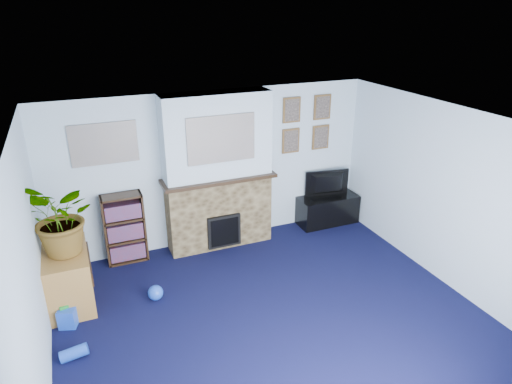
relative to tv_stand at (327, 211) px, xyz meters
name	(u,v)px	position (x,y,z in m)	size (l,w,h in m)	color
floor	(274,319)	(-1.95, -2.03, -0.23)	(5.00, 4.50, 0.01)	black
ceiling	(277,127)	(-1.95, -2.03, 2.17)	(5.00, 4.50, 0.01)	white
wall_back	(214,169)	(-1.95, 0.22, 0.97)	(5.00, 0.04, 2.40)	silver
wall_front	(411,372)	(-1.95, -4.28, 0.97)	(5.00, 0.04, 2.40)	silver
wall_left	(29,281)	(-4.45, -2.03, 0.97)	(0.04, 4.50, 2.40)	silver
wall_right	(448,197)	(0.55, -2.03, 0.97)	(0.04, 4.50, 2.40)	silver
chimney_breast	(218,174)	(-1.95, 0.02, 0.96)	(1.72, 0.50, 2.40)	brown
collage_main	(221,139)	(-1.95, -0.19, 1.55)	(1.00, 0.03, 0.68)	gray
collage_left	(104,144)	(-3.50, 0.21, 1.55)	(0.90, 0.03, 0.58)	gray
portrait_tl	(292,110)	(-0.65, 0.20, 1.77)	(0.30, 0.03, 0.40)	brown
portrait_tr	(322,107)	(-0.10, 0.20, 1.77)	(0.30, 0.03, 0.40)	brown
portrait_bl	(291,141)	(-0.65, 0.20, 1.27)	(0.30, 0.03, 0.40)	brown
portrait_br	(320,137)	(-0.10, 0.20, 1.27)	(0.30, 0.03, 0.40)	brown
tv_stand	(327,211)	(0.00, 0.00, 0.00)	(1.03, 0.44, 0.49)	black
television	(328,184)	(0.00, 0.02, 0.49)	(0.77, 0.10, 0.44)	black
bookshelf	(125,230)	(-3.38, 0.08, 0.28)	(0.58, 0.28, 1.05)	black
sideboard	(69,278)	(-4.19, -0.71, 0.12)	(0.52, 0.94, 0.73)	#A47234
potted_plant	(62,218)	(-4.14, -0.76, 0.99)	(0.86, 0.74, 0.95)	#26661E
mantel_clock	(217,173)	(-1.97, -0.03, 1.00)	(0.10, 0.06, 0.14)	gold
mantel_candle	(238,169)	(-1.64, -0.03, 1.01)	(0.04, 0.04, 0.14)	#B2BFC6
mantel_teddy	(177,179)	(-2.58, -0.03, 0.99)	(0.12, 0.12, 0.12)	gray
mantel_can	(263,167)	(-1.23, -0.03, 0.99)	(0.06, 0.06, 0.12)	blue
green_crate	(73,307)	(-4.18, -1.03, -0.09)	(0.35, 0.28, 0.28)	#198C26
toy_ball	(156,293)	(-3.19, -1.07, -0.14)	(0.20, 0.20, 0.20)	blue
toy_block	(68,318)	(-4.25, -1.19, -0.12)	(0.20, 0.20, 0.24)	blue
toy_tube	(74,353)	(-4.22, -1.79, -0.16)	(0.13, 0.13, 0.29)	blue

